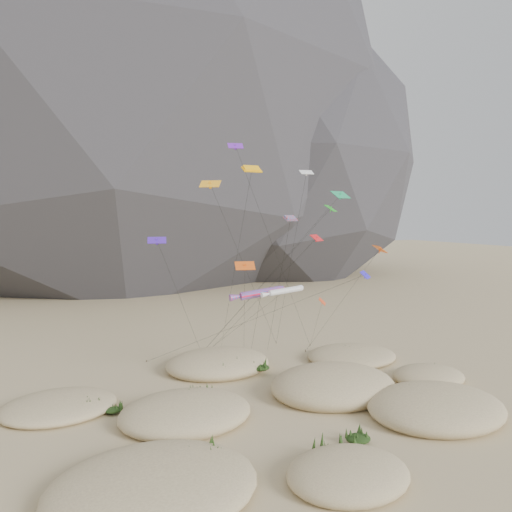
% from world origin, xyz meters
% --- Properties ---
extents(ground, '(500.00, 500.00, 0.00)m').
position_xyz_m(ground, '(0.00, 0.00, 0.00)').
color(ground, '#CCB789').
rests_on(ground, ground).
extents(rock_headland, '(226.37, 148.64, 177.50)m').
position_xyz_m(rock_headland, '(6.37, 118.72, 72.68)').
color(rock_headland, black).
rests_on(rock_headland, ground).
extents(dunes, '(51.57, 39.87, 4.11)m').
position_xyz_m(dunes, '(-2.14, 3.01, 0.72)').
color(dunes, '#CCB789').
rests_on(dunes, ground).
extents(dune_grass, '(42.06, 26.24, 1.52)m').
position_xyz_m(dune_grass, '(-0.64, 4.25, 0.84)').
color(dune_grass, black).
rests_on(dune_grass, ground).
extents(kite_stakes, '(24.65, 6.48, 0.30)m').
position_xyz_m(kite_stakes, '(1.32, 23.67, 0.15)').
color(kite_stakes, '#3F2D1E').
rests_on(kite_stakes, ground).
extents(rainbow_tube_kite, '(8.28, 12.71, 11.63)m').
position_xyz_m(rainbow_tube_kite, '(-1.08, 10.98, 10.84)').
color(rainbow_tube_kite, '#F21948').
rests_on(rainbow_tube_kite, ground).
extents(white_tube_kite, '(6.98, 16.50, 11.68)m').
position_xyz_m(white_tube_kite, '(1.51, 9.74, 11.09)').
color(white_tube_kite, silver).
rests_on(white_tube_kite, ground).
extents(orange_parafoil, '(3.94, 17.00, 25.97)m').
position_xyz_m(orange_parafoil, '(-1.53, 12.24, 25.12)').
color(orange_parafoil, '#F9AA0D').
rests_on(orange_parafoil, ground).
extents(multi_parafoil, '(4.37, 13.01, 20.09)m').
position_xyz_m(multi_parafoil, '(3.08, 11.02, 19.36)').
color(multi_parafoil, red).
rests_on(multi_parafoil, ground).
extents(delta_kites, '(30.02, 23.01, 28.39)m').
position_xyz_m(delta_kites, '(4.33, 11.10, 18.51)').
color(delta_kites, '#451EAF').
rests_on(delta_kites, ground).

